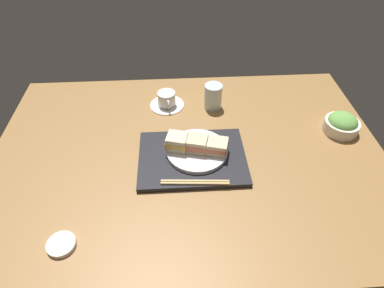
{
  "coord_description": "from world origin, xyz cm",
  "views": [
    {
      "loc": [
        -3.88,
        -81.95,
        81.72
      ],
      "look_at": [
        1.15,
        -0.34,
        5.0
      ],
      "focal_mm": 30.48,
      "sensor_mm": 36.0,
      "label": 1
    }
  ],
  "objects_px": {
    "sandwich_near": "(177,141)",
    "sandwich_far": "(217,146)",
    "small_sauce_dish": "(61,244)",
    "drinking_glass": "(213,96)",
    "sandwich_plate": "(197,151)",
    "chopsticks_pair": "(195,182)",
    "salad_bowl": "(342,124)",
    "sandwich_middle": "(197,144)",
    "coffee_cup": "(167,100)"
  },
  "relations": [
    {
      "from": "chopsticks_pair",
      "to": "sandwich_middle",
      "type": "bearing_deg",
      "value": 83.41
    },
    {
      "from": "chopsticks_pair",
      "to": "drinking_glass",
      "type": "xyz_separation_m",
      "value": [
        0.1,
        0.42,
        0.03
      ]
    },
    {
      "from": "drinking_glass",
      "to": "sandwich_middle",
      "type": "bearing_deg",
      "value": -106.91
    },
    {
      "from": "sandwich_near",
      "to": "sandwich_middle",
      "type": "distance_m",
      "value": 0.07
    },
    {
      "from": "drinking_glass",
      "to": "chopsticks_pair",
      "type": "bearing_deg",
      "value": -103.6
    },
    {
      "from": "drinking_glass",
      "to": "small_sauce_dish",
      "type": "distance_m",
      "value": 0.78
    },
    {
      "from": "sandwich_plate",
      "to": "salad_bowl",
      "type": "xyz_separation_m",
      "value": [
        0.56,
        0.1,
        0.01
      ]
    },
    {
      "from": "small_sauce_dish",
      "to": "sandwich_plate",
      "type": "bearing_deg",
      "value": 39.42
    },
    {
      "from": "sandwich_middle",
      "to": "salad_bowl",
      "type": "distance_m",
      "value": 0.56
    },
    {
      "from": "sandwich_plate",
      "to": "small_sauce_dish",
      "type": "height_order",
      "value": "sandwich_plate"
    },
    {
      "from": "sandwich_middle",
      "to": "drinking_glass",
      "type": "xyz_separation_m",
      "value": [
        0.09,
        0.28,
        -0.01
      ]
    },
    {
      "from": "chopsticks_pair",
      "to": "small_sauce_dish",
      "type": "relative_size",
      "value": 2.77
    },
    {
      "from": "sandwich_near",
      "to": "drinking_glass",
      "type": "distance_m",
      "value": 0.31
    },
    {
      "from": "coffee_cup",
      "to": "small_sauce_dish",
      "type": "bearing_deg",
      "value": -114.9
    },
    {
      "from": "sandwich_far",
      "to": "chopsticks_pair",
      "type": "xyz_separation_m",
      "value": [
        -0.08,
        -0.12,
        -0.03
      ]
    },
    {
      "from": "sandwich_plate",
      "to": "chopsticks_pair",
      "type": "distance_m",
      "value": 0.14
    },
    {
      "from": "coffee_cup",
      "to": "sandwich_plate",
      "type": "bearing_deg",
      "value": -71.22
    },
    {
      "from": "sandwich_middle",
      "to": "sandwich_far",
      "type": "distance_m",
      "value": 0.07
    },
    {
      "from": "sandwich_plate",
      "to": "sandwich_near",
      "type": "xyz_separation_m",
      "value": [
        -0.07,
        0.01,
        0.03
      ]
    },
    {
      "from": "sandwich_far",
      "to": "chopsticks_pair",
      "type": "height_order",
      "value": "sandwich_far"
    },
    {
      "from": "chopsticks_pair",
      "to": "sandwich_far",
      "type": "bearing_deg",
      "value": 56.03
    },
    {
      "from": "salad_bowl",
      "to": "chopsticks_pair",
      "type": "distance_m",
      "value": 0.62
    },
    {
      "from": "chopsticks_pair",
      "to": "coffee_cup",
      "type": "relative_size",
      "value": 1.54
    },
    {
      "from": "sandwich_plate",
      "to": "coffee_cup",
      "type": "bearing_deg",
      "value": 108.78
    },
    {
      "from": "sandwich_plate",
      "to": "sandwich_middle",
      "type": "relative_size",
      "value": 2.51
    },
    {
      "from": "salad_bowl",
      "to": "small_sauce_dish",
      "type": "height_order",
      "value": "salad_bowl"
    },
    {
      "from": "chopsticks_pair",
      "to": "small_sauce_dish",
      "type": "height_order",
      "value": "chopsticks_pair"
    },
    {
      "from": "sandwich_middle",
      "to": "drinking_glass",
      "type": "relative_size",
      "value": 0.83
    },
    {
      "from": "sandwich_near",
      "to": "sandwich_far",
      "type": "height_order",
      "value": "sandwich_near"
    },
    {
      "from": "sandwich_far",
      "to": "drinking_glass",
      "type": "xyz_separation_m",
      "value": [
        0.02,
        0.3,
        -0.0
      ]
    },
    {
      "from": "small_sauce_dish",
      "to": "coffee_cup",
      "type": "bearing_deg",
      "value": 65.1
    },
    {
      "from": "salad_bowl",
      "to": "chopsticks_pair",
      "type": "height_order",
      "value": "salad_bowl"
    },
    {
      "from": "sandwich_plate",
      "to": "sandwich_near",
      "type": "bearing_deg",
      "value": 167.76
    },
    {
      "from": "sandwich_near",
      "to": "coffee_cup",
      "type": "xyz_separation_m",
      "value": [
        -0.04,
        0.29,
        -0.03
      ]
    },
    {
      "from": "sandwich_plate",
      "to": "drinking_glass",
      "type": "relative_size",
      "value": 2.07
    },
    {
      "from": "salad_bowl",
      "to": "coffee_cup",
      "type": "relative_size",
      "value": 0.91
    },
    {
      "from": "sandwich_near",
      "to": "salad_bowl",
      "type": "distance_m",
      "value": 0.63
    },
    {
      "from": "drinking_glass",
      "to": "sandwich_near",
      "type": "bearing_deg",
      "value": -119.82
    },
    {
      "from": "drinking_glass",
      "to": "small_sauce_dish",
      "type": "xyz_separation_m",
      "value": [
        -0.48,
        -0.61,
        -0.04
      ]
    },
    {
      "from": "sandwich_near",
      "to": "small_sauce_dish",
      "type": "xyz_separation_m",
      "value": [
        -0.33,
        -0.34,
        -0.05
      ]
    },
    {
      "from": "coffee_cup",
      "to": "small_sauce_dish",
      "type": "relative_size",
      "value": 1.79
    },
    {
      "from": "chopsticks_pair",
      "to": "coffee_cup",
      "type": "bearing_deg",
      "value": 101.13
    },
    {
      "from": "salad_bowl",
      "to": "chopsticks_pair",
      "type": "relative_size",
      "value": 0.59
    },
    {
      "from": "sandwich_plate",
      "to": "sandwich_near",
      "type": "height_order",
      "value": "sandwich_near"
    },
    {
      "from": "sandwich_plate",
      "to": "sandwich_far",
      "type": "relative_size",
      "value": 2.52
    },
    {
      "from": "salad_bowl",
      "to": "drinking_glass",
      "type": "relative_size",
      "value": 1.25
    },
    {
      "from": "sandwich_near",
      "to": "chopsticks_pair",
      "type": "distance_m",
      "value": 0.17
    },
    {
      "from": "sandwich_far",
      "to": "small_sauce_dish",
      "type": "relative_size",
      "value": 1.08
    },
    {
      "from": "sandwich_near",
      "to": "salad_bowl",
      "type": "xyz_separation_m",
      "value": [
        0.62,
        0.09,
        -0.03
      ]
    },
    {
      "from": "sandwich_plate",
      "to": "drinking_glass",
      "type": "height_order",
      "value": "drinking_glass"
    }
  ]
}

